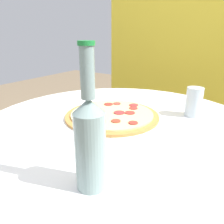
% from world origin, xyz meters
% --- Properties ---
extents(table, '(1.06, 1.06, 0.72)m').
position_xyz_m(table, '(0.00, 0.00, 0.55)').
color(table, white).
rests_on(table, ground_plane).
extents(fence_panel, '(1.50, 0.04, 1.89)m').
position_xyz_m(fence_panel, '(0.00, 1.07, 0.95)').
color(fence_panel, gold).
rests_on(fence_panel, ground_plane).
extents(pizza, '(0.37, 0.37, 0.02)m').
position_xyz_m(pizza, '(-0.06, 0.03, 0.73)').
color(pizza, '#B77F3D').
rests_on(pizza, table).
extents(beer_bottle, '(0.06, 0.06, 0.30)m').
position_xyz_m(beer_bottle, '(0.13, -0.33, 0.83)').
color(beer_bottle, gray).
rests_on(beer_bottle, table).
extents(drinking_glass, '(0.06, 0.06, 0.12)m').
position_xyz_m(drinking_glass, '(0.20, 0.22, 0.78)').
color(drinking_glass, silver).
rests_on(drinking_glass, table).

